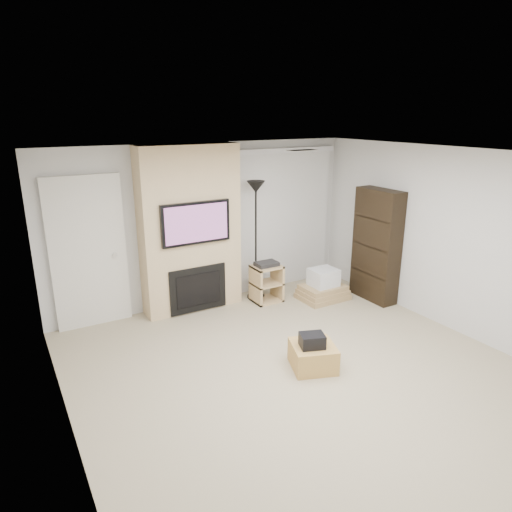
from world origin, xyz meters
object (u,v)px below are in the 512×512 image
ottoman (313,356)px  floor_lamp (256,207)px  av_stand (267,281)px  bookshelf (376,246)px  box_stack (323,287)px

ottoman → floor_lamp: 2.66m
av_stand → bookshelf: size_ratio=0.37×
av_stand → bookshelf: 1.84m
box_stack → av_stand: bearing=155.3°
floor_lamp → bookshelf: 2.02m
floor_lamp → box_stack: floor_lamp is taller
ottoman → bookshelf: bearing=29.7°
av_stand → bookshelf: bearing=-26.5°
ottoman → av_stand: size_ratio=0.76×
box_stack → bookshelf: (0.73, -0.39, 0.71)m
box_stack → bookshelf: bearing=-28.4°
ottoman → bookshelf: (2.16, 1.23, 0.75)m
box_stack → floor_lamp: bearing=146.6°
ottoman → box_stack: 2.16m
floor_lamp → av_stand: floor_lamp is taller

